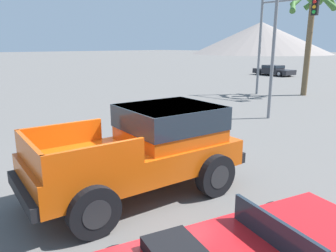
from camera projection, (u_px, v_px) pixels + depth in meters
name	position (u px, v px, depth m)	size (l,w,h in m)	color
ground_plane	(147.00, 188.00, 7.53)	(320.00, 320.00, 0.00)	#5B5956
orange_pickup_truck	(149.00, 144.00, 7.14)	(2.97, 5.02, 1.89)	#CC4C0C
parked_car_dark	(274.00, 70.00, 35.37)	(4.69, 2.57, 1.10)	#232328
traffic_light_crosswalk	(282.00, 28.00, 19.98)	(3.83, 0.38, 6.03)	slate
street_lamp_post	(277.00, 2.00, 13.54)	(0.90, 0.24, 8.27)	slate
palm_tree_tall	(311.00, 14.00, 20.22)	(3.06, 2.78, 6.74)	brown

